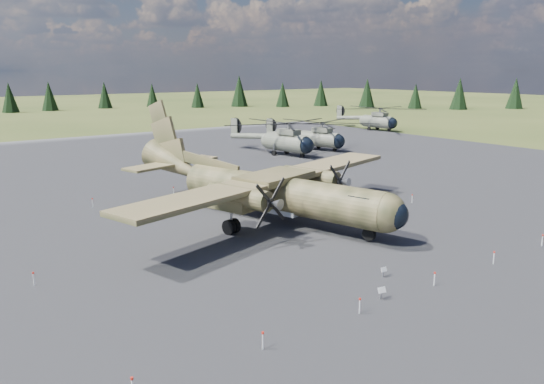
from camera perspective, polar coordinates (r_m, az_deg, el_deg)
ground at (r=39.94m, az=-0.42°, el=-4.62°), size 500.00×500.00×0.00m
apron at (r=48.11m, az=-7.40°, el=-1.68°), size 120.00×120.00×0.04m
transport_plane at (r=43.37m, az=-0.84°, el=0.70°), size 29.89×26.70×9.95m
helicopter_near at (r=76.79m, az=1.52°, el=6.47°), size 21.97×23.80×4.83m
helicopter_mid at (r=82.39m, az=5.15°, el=6.65°), size 20.85×21.97×4.40m
helicopter_far at (r=111.80m, az=11.32°, el=8.20°), size 19.44×22.26×4.68m
info_placard_left at (r=29.53m, az=11.70°, el=-10.41°), size 0.48×0.27×0.72m
info_placard_right at (r=32.59m, az=11.92°, el=-8.26°), size 0.41×0.19×0.62m
barrier_fence at (r=39.48m, az=-0.90°, el=-4.06°), size 33.12×29.62×0.85m
treeline at (r=35.90m, az=3.30°, el=0.94°), size 310.57×310.46×10.89m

